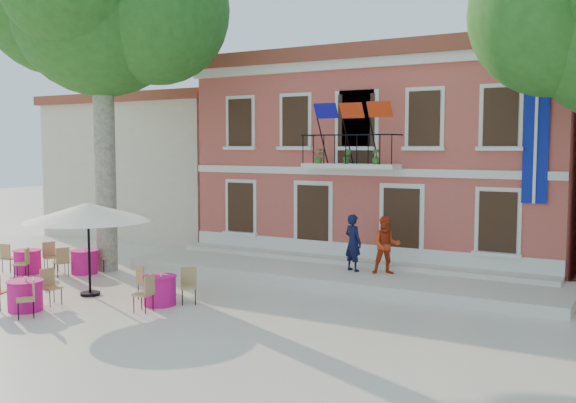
{
  "coord_description": "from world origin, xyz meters",
  "views": [
    {
      "loc": [
        10.61,
        -13.53,
        4.14
      ],
      "look_at": [
        0.83,
        3.5,
        2.44
      ],
      "focal_mm": 40.0,
      "sensor_mm": 36.0,
      "label": 1
    }
  ],
  "objects_px": {
    "pedestrian_orange": "(386,245)",
    "cafe_table_0": "(28,260)",
    "pedestrian_navy": "(353,243)",
    "plane_tree_west": "(101,6)",
    "cafe_table_4": "(160,289)",
    "cafe_table_3": "(84,261)",
    "patio_umbrella": "(88,212)",
    "cafe_table_1": "(25,294)"
  },
  "relations": [
    {
      "from": "pedestrian_orange",
      "to": "cafe_table_0",
      "type": "bearing_deg",
      "value": 173.9
    },
    {
      "from": "pedestrian_navy",
      "to": "cafe_table_0",
      "type": "height_order",
      "value": "pedestrian_navy"
    },
    {
      "from": "pedestrian_navy",
      "to": "pedestrian_orange",
      "type": "bearing_deg",
      "value": -154.81
    },
    {
      "from": "plane_tree_west",
      "to": "pedestrian_orange",
      "type": "bearing_deg",
      "value": 16.44
    },
    {
      "from": "cafe_table_0",
      "to": "cafe_table_4",
      "type": "xyz_separation_m",
      "value": [
        6.54,
        -1.06,
        0.0
      ]
    },
    {
      "from": "cafe_table_3",
      "to": "cafe_table_4",
      "type": "height_order",
      "value": "same"
    },
    {
      "from": "pedestrian_navy",
      "to": "cafe_table_0",
      "type": "bearing_deg",
      "value": 46.16
    },
    {
      "from": "patio_umbrella",
      "to": "cafe_table_0",
      "type": "xyz_separation_m",
      "value": [
        -4.11,
        1.17,
        -1.9
      ]
    },
    {
      "from": "plane_tree_west",
      "to": "pedestrian_orange",
      "type": "relative_size",
      "value": 6.72
    },
    {
      "from": "patio_umbrella",
      "to": "cafe_table_0",
      "type": "bearing_deg",
      "value": 164.05
    },
    {
      "from": "cafe_table_1",
      "to": "plane_tree_west",
      "type": "bearing_deg",
      "value": 113.73
    },
    {
      "from": "pedestrian_navy",
      "to": "pedestrian_orange",
      "type": "relative_size",
      "value": 1.01
    },
    {
      "from": "cafe_table_0",
      "to": "cafe_table_1",
      "type": "xyz_separation_m",
      "value": [
        3.99,
        -3.2,
        0.0
      ]
    },
    {
      "from": "plane_tree_west",
      "to": "pedestrian_navy",
      "type": "xyz_separation_m",
      "value": [
        7.82,
        2.57,
        -7.48
      ]
    },
    {
      "from": "cafe_table_4",
      "to": "cafe_table_0",
      "type": "bearing_deg",
      "value": 170.82
    },
    {
      "from": "patio_umbrella",
      "to": "cafe_table_1",
      "type": "relative_size",
      "value": 1.87
    },
    {
      "from": "pedestrian_orange",
      "to": "cafe_table_4",
      "type": "relative_size",
      "value": 0.94
    },
    {
      "from": "patio_umbrella",
      "to": "pedestrian_navy",
      "type": "distance_m",
      "value": 7.86
    },
    {
      "from": "cafe_table_3",
      "to": "pedestrian_orange",
      "type": "bearing_deg",
      "value": 20.71
    },
    {
      "from": "cafe_table_0",
      "to": "cafe_table_3",
      "type": "relative_size",
      "value": 0.96
    },
    {
      "from": "pedestrian_orange",
      "to": "cafe_table_4",
      "type": "height_order",
      "value": "pedestrian_orange"
    },
    {
      "from": "pedestrian_navy",
      "to": "cafe_table_0",
      "type": "xyz_separation_m",
      "value": [
        -9.65,
        -4.28,
        -0.75
      ]
    },
    {
      "from": "patio_umbrella",
      "to": "cafe_table_4",
      "type": "relative_size",
      "value": 1.88
    },
    {
      "from": "pedestrian_navy",
      "to": "pedestrian_orange",
      "type": "height_order",
      "value": "pedestrian_navy"
    },
    {
      "from": "patio_umbrella",
      "to": "cafe_table_1",
      "type": "distance_m",
      "value": 2.77
    },
    {
      "from": "cafe_table_0",
      "to": "plane_tree_west",
      "type": "bearing_deg",
      "value": 43.19
    },
    {
      "from": "plane_tree_west",
      "to": "cafe_table_0",
      "type": "height_order",
      "value": "plane_tree_west"
    },
    {
      "from": "plane_tree_west",
      "to": "pedestrian_orange",
      "type": "xyz_separation_m",
      "value": [
        8.89,
        2.62,
        -7.49
      ]
    },
    {
      "from": "cafe_table_0",
      "to": "cafe_table_3",
      "type": "xyz_separation_m",
      "value": [
        1.63,
        0.9,
        -0.01
      ]
    },
    {
      "from": "plane_tree_west",
      "to": "cafe_table_3",
      "type": "height_order",
      "value": "plane_tree_west"
    },
    {
      "from": "cafe_table_1",
      "to": "cafe_table_3",
      "type": "relative_size",
      "value": 0.96
    },
    {
      "from": "patio_umbrella",
      "to": "pedestrian_orange",
      "type": "distance_m",
      "value": 8.68
    },
    {
      "from": "patio_umbrella",
      "to": "cafe_table_3",
      "type": "bearing_deg",
      "value": 140.05
    },
    {
      "from": "plane_tree_west",
      "to": "cafe_table_3",
      "type": "relative_size",
      "value": 6.07
    },
    {
      "from": "patio_umbrella",
      "to": "pedestrian_navy",
      "type": "bearing_deg",
      "value": 44.53
    },
    {
      "from": "pedestrian_orange",
      "to": "cafe_table_0",
      "type": "xyz_separation_m",
      "value": [
        -10.71,
        -4.34,
        -0.74
      ]
    },
    {
      "from": "plane_tree_west",
      "to": "pedestrian_navy",
      "type": "relative_size",
      "value": 6.67
    },
    {
      "from": "cafe_table_1",
      "to": "cafe_table_4",
      "type": "relative_size",
      "value": 1.0
    },
    {
      "from": "plane_tree_west",
      "to": "cafe_table_4",
      "type": "distance_m",
      "value": 9.88
    },
    {
      "from": "pedestrian_navy",
      "to": "patio_umbrella",
      "type": "bearing_deg",
      "value": 66.77
    },
    {
      "from": "cafe_table_0",
      "to": "cafe_table_1",
      "type": "bearing_deg",
      "value": -38.7
    },
    {
      "from": "plane_tree_west",
      "to": "cafe_table_0",
      "type": "relative_size",
      "value": 6.31
    }
  ]
}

